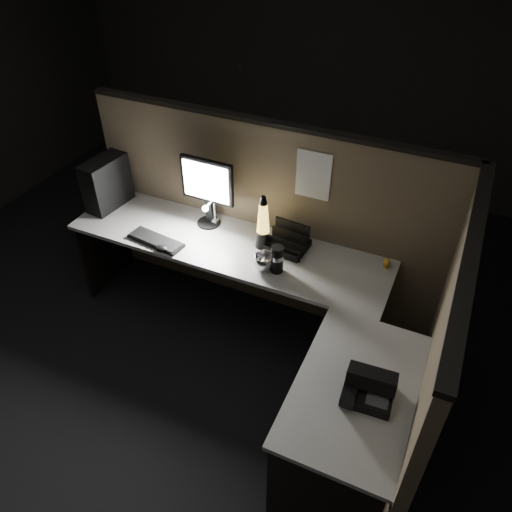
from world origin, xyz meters
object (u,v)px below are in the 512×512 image
at_px(pc_tower, 107,183).
at_px(keyboard, 156,241).
at_px(lava_lamp, 263,226).
at_px(desk_phone, 369,387).
at_px(monitor, 207,186).

xyz_separation_m(pc_tower, keyboard, (0.58, -0.26, -0.18)).
distance_m(pc_tower, lava_lamp, 1.28).
xyz_separation_m(pc_tower, desk_phone, (2.24, -0.88, -0.14)).
relative_size(pc_tower, keyboard, 0.93).
distance_m(monitor, desk_phone, 1.76).
height_order(monitor, lava_lamp, monitor).
bearing_deg(desk_phone, monitor, 141.60).
bearing_deg(lava_lamp, monitor, 168.47).
height_order(keyboard, lava_lamp, lava_lamp).
distance_m(pc_tower, desk_phone, 2.42).
height_order(keyboard, desk_phone, desk_phone).
height_order(lava_lamp, desk_phone, lava_lamp).
height_order(pc_tower, keyboard, pc_tower).
relative_size(pc_tower, desk_phone, 1.44).
bearing_deg(pc_tower, monitor, 13.51).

